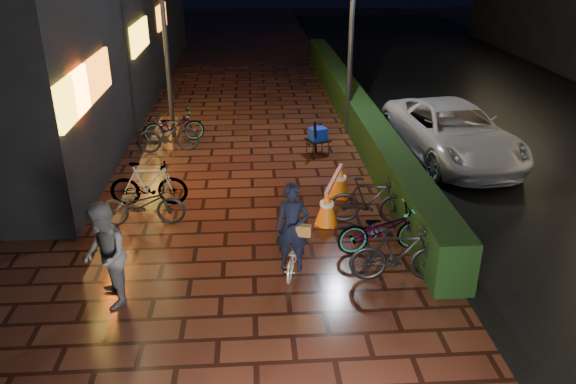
{
  "coord_description": "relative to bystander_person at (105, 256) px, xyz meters",
  "views": [
    {
      "loc": [
        0.03,
        -9.52,
        5.45
      ],
      "look_at": [
        0.67,
        0.04,
        1.1
      ],
      "focal_mm": 35.0,
      "sensor_mm": 36.0,
      "label": 1
    }
  ],
  "objects": [
    {
      "name": "bystander_person",
      "position": [
        0.0,
        0.0,
        0.0
      ],
      "size": [
        0.91,
        1.03,
        1.78
      ],
      "primitive_type": "imported",
      "rotation": [
        0.0,
        0.0,
        -1.26
      ],
      "color": "#505052",
      "rests_on": "ground"
    },
    {
      "name": "traffic_barrier",
      "position": [
        4.1,
        3.22,
        -0.51
      ],
      "size": [
        1.01,
        1.88,
        0.77
      ],
      "color": "orange",
      "rests_on": "ground"
    },
    {
      "name": "lamp_post_hedge",
      "position": [
        5.27,
        8.48,
        2.18
      ],
      "size": [
        0.54,
        0.18,
        5.58
      ],
      "color": "black",
      "rests_on": "ground"
    },
    {
      "name": "asphalt_road",
      "position": [
        11.33,
        6.73,
        -0.89
      ],
      "size": [
        11.0,
        60.0,
        0.01
      ],
      "primitive_type": "cube",
      "color": "black",
      "rests_on": "ground"
    },
    {
      "name": "hedge",
      "position": [
        5.63,
        9.73,
        -0.39
      ],
      "size": [
        0.7,
        20.0,
        1.0
      ],
      "primitive_type": "cube",
      "color": "black",
      "rests_on": "ground"
    },
    {
      "name": "cyclist",
      "position": [
        3.02,
        0.73,
        -0.25
      ],
      "size": [
        0.7,
        1.27,
        1.73
      ],
      "color": "silver",
      "rests_on": "ground"
    },
    {
      "name": "parked_bikes_storefront",
      "position": [
        0.06,
        5.4,
        -0.41
      ],
      "size": [
        1.84,
        6.03,
        1.02
      ],
      "color": "black",
      "rests_on": "ground"
    },
    {
      "name": "cart_assembly",
      "position": [
        4.14,
        6.59,
        -0.32
      ],
      "size": [
        0.72,
        0.77,
        1.11
      ],
      "color": "black",
      "rests_on": "ground"
    },
    {
      "name": "ground",
      "position": [
        2.33,
        1.73,
        -0.89
      ],
      "size": [
        80.0,
        80.0,
        0.0
      ],
      "primitive_type": "plane",
      "color": "#381911",
      "rests_on": "ground"
    },
    {
      "name": "lamp_post_sf",
      "position": [
        0.01,
        8.49,
        1.88
      ],
      "size": [
        0.48,
        0.19,
        5.04
      ],
      "color": "black",
      "rests_on": "ground"
    },
    {
      "name": "van",
      "position": [
        7.71,
        6.17,
        -0.16
      ],
      "size": [
        2.96,
        5.43,
        1.44
      ],
      "primitive_type": "imported",
      "rotation": [
        0.0,
        0.0,
        0.11
      ],
      "color": "#BDBCC1",
      "rests_on": "ground"
    },
    {
      "name": "parked_bikes_hedge",
      "position": [
        4.78,
        1.41,
        -0.4
      ],
      "size": [
        1.83,
        2.84,
        1.02
      ],
      "color": "black",
      "rests_on": "ground"
    }
  ]
}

